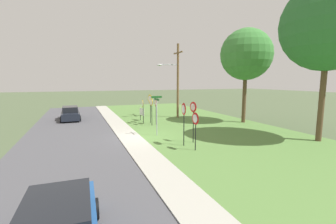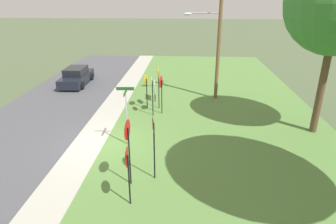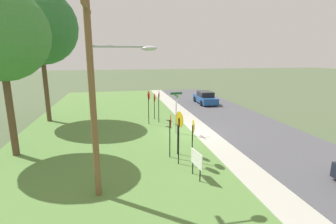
{
  "view_description": "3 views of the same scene",
  "coord_description": "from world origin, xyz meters",
  "views": [
    {
      "loc": [
        15.68,
        -4.09,
        4.04
      ],
      "look_at": [
        -0.71,
        2.34,
        1.64
      ],
      "focal_mm": 24.52,
      "sensor_mm": 36.0,
      "label": 1
    },
    {
      "loc": [
        12.44,
        3.91,
        6.83
      ],
      "look_at": [
        -1.6,
        3.03,
        1.14
      ],
      "focal_mm": 31.2,
      "sensor_mm": 36.0,
      "label": 2
    },
    {
      "loc": [
        -16.55,
        5.13,
        5.44
      ],
      "look_at": [
        -0.65,
        1.89,
        1.74
      ],
      "focal_mm": 26.93,
      "sensor_mm": 36.0,
      "label": 3
    }
  ],
  "objects": [
    {
      "name": "stop_sign_far_center",
      "position": [
        -3.77,
        1.95,
        1.76
      ],
      "size": [
        0.61,
        0.12,
        2.41
      ],
      "rotation": [
        0.0,
        0.0,
        0.11
      ],
      "color": "black",
      "rests_on": "grass_median"
    },
    {
      "name": "street_name_post",
      "position": [
        -0.02,
        1.18,
        1.77
      ],
      "size": [
        0.96,
        0.82,
        2.91
      ],
      "rotation": [
        0.0,
        0.0,
        0.04
      ],
      "color": "#9EA0A8",
      "rests_on": "grass_median"
    },
    {
      "name": "parked_hatchback_near",
      "position": [
        -9.99,
        -4.94,
        0.64
      ],
      "size": [
        4.35,
        2.0,
        1.39
      ],
      "rotation": [
        0.0,
        0.0,
        0.03
      ],
      "color": "black",
      "rests_on": "road_asphalt"
    },
    {
      "name": "utility_pole",
      "position": [
        -7.17,
        5.83,
        4.34
      ],
      "size": [
        2.1,
        2.5,
        7.9
      ],
      "color": "brown",
      "rests_on": "grass_median"
    },
    {
      "name": "yield_sign_near_left",
      "position": [
        3.12,
        1.86,
        2.04
      ],
      "size": [
        0.76,
        0.12,
        2.67
      ],
      "rotation": [
        0.0,
        0.0,
        -0.1
      ],
      "color": "black",
      "rests_on": "grass_median"
    },
    {
      "name": "notice_board",
      "position": [
        -6.6,
        1.81,
        0.87
      ],
      "size": [
        1.09,
        0.17,
        1.25
      ],
      "rotation": [
        0.0,
        0.0,
        0.13
      ],
      "color": "black",
      "rests_on": "grass_median"
    },
    {
      "name": "yield_sign_near_right",
      "position": [
        2.69,
        2.74,
        2.02
      ],
      "size": [
        0.66,
        0.15,
        2.67
      ],
      "rotation": [
        0.0,
        0.0,
        0.18
      ],
      "color": "black",
      "rests_on": "grass_median"
    },
    {
      "name": "ground_plane",
      "position": [
        0.0,
        0.0,
        0.0
      ],
      "size": [
        160.0,
        160.0,
        0.0
      ],
      "primitive_type": "plane",
      "color": "#4C5B3D"
    },
    {
      "name": "stop_sign_near_left",
      "position": [
        -4.88,
        1.46,
        1.64
      ],
      "size": [
        0.65,
        0.13,
        2.23
      ],
      "rotation": [
        0.0,
        0.0,
        -0.15
      ],
      "color": "black",
      "rests_on": "grass_median"
    },
    {
      "name": "yield_sign_far_left",
      "position": [
        4.28,
        2.05,
        1.69
      ],
      "size": [
        0.71,
        0.11,
        2.22
      ],
      "rotation": [
        0.0,
        0.0,
        0.07
      ],
      "color": "black",
      "rests_on": "grass_median"
    },
    {
      "name": "stop_sign_near_right",
      "position": [
        -5.0,
        2.2,
        2.03
      ],
      "size": [
        0.78,
        0.16,
        2.72
      ],
      "rotation": [
        0.0,
        0.0,
        0.18
      ],
      "color": "black",
      "rests_on": "grass_median"
    },
    {
      "name": "sidewalk_strip",
      "position": [
        0.0,
        -0.8,
        0.03
      ],
      "size": [
        44.0,
        1.6,
        0.06
      ],
      "primitive_type": "cube",
      "color": "#ADAA9E",
      "rests_on": "ground_plane"
    },
    {
      "name": "road_asphalt",
      "position": [
        0.0,
        -4.8,
        0.01
      ],
      "size": [
        44.0,
        6.4,
        0.01
      ],
      "primitive_type": "cube",
      "color": "#4C4C51",
      "rests_on": "ground_plane"
    },
    {
      "name": "grass_median",
      "position": [
        0.0,
        6.0,
        0.02
      ],
      "size": [
        44.0,
        12.0,
        0.04
      ],
      "primitive_type": "cube",
      "color": "#567F3D",
      "rests_on": "ground_plane"
    },
    {
      "name": "stop_sign_far_left",
      "position": [
        -4.1,
        2.46,
        1.74
      ],
      "size": [
        0.66,
        0.14,
        2.36
      ],
      "rotation": [
        0.0,
        0.0,
        -0.17
      ],
      "color": "black",
      "rests_on": "grass_median"
    }
  ]
}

